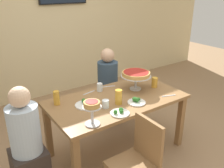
{
  "coord_description": "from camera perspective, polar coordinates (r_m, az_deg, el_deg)",
  "views": [
    {
      "loc": [
        -1.53,
        -2.13,
        2.0
      ],
      "look_at": [
        0.0,
        0.1,
        0.89
      ],
      "focal_mm": 39.22,
      "sensor_mm": 36.0,
      "label": 1
    }
  ],
  "objects": [
    {
      "name": "ground_plane",
      "position": [
        3.3,
        1.02,
        -15.01
      ],
      "size": [
        12.0,
        12.0,
        0.0
      ],
      "primitive_type": "plane",
      "color": "#9E7A56"
    },
    {
      "name": "rear_partition",
      "position": [
        4.63,
        -15.37,
        14.11
      ],
      "size": [
        8.0,
        0.12,
        2.8
      ],
      "primitive_type": "cube",
      "color": "beige",
      "rests_on": "ground_plane"
    },
    {
      "name": "dining_table",
      "position": [
        2.95,
        1.1,
        -4.97
      ],
      "size": [
        1.62,
        0.87,
        0.74
      ],
      "color": "olive",
      "rests_on": "ground_plane"
    },
    {
      "name": "diner_head_west",
      "position": [
        2.65,
        -19.14,
        -13.84
      ],
      "size": [
        0.34,
        0.34,
        1.15
      ],
      "color": "#382D28",
      "rests_on": "ground_plane"
    },
    {
      "name": "diner_far_right",
      "position": [
        3.72,
        -0.99,
        -1.62
      ],
      "size": [
        0.34,
        0.34,
        1.15
      ],
      "rotation": [
        0.0,
        0.0,
        -1.57
      ],
      "color": "#382D28",
      "rests_on": "ground_plane"
    },
    {
      "name": "chair_near_left",
      "position": [
        2.4,
        6.2,
        -16.98
      ],
      "size": [
        0.4,
        0.4,
        0.87
      ],
      "rotation": [
        0.0,
        0.0,
        1.57
      ],
      "color": "olive",
      "rests_on": "ground_plane"
    },
    {
      "name": "deep_dish_pizza_stand",
      "position": [
        3.1,
        5.61,
        2.16
      ],
      "size": [
        0.38,
        0.38,
        0.24
      ],
      "color": "silver",
      "rests_on": "dining_table"
    },
    {
      "name": "personal_pizza_stand",
      "position": [
        2.32,
        -4.7,
        -5.58
      ],
      "size": [
        0.19,
        0.19,
        0.25
      ],
      "color": "silver",
      "rests_on": "dining_table"
    },
    {
      "name": "salad_plate_near_diner",
      "position": [
        2.75,
        -6.17,
        -4.69
      ],
      "size": [
        0.24,
        0.24,
        0.06
      ],
      "color": "white",
      "rests_on": "dining_table"
    },
    {
      "name": "salad_plate_far_diner",
      "position": [
        2.81,
        5.71,
        -4.03
      ],
      "size": [
        0.21,
        0.21,
        0.07
      ],
      "color": "white",
      "rests_on": "dining_table"
    },
    {
      "name": "salad_plate_spare",
      "position": [
        2.57,
        1.81,
        -6.64
      ],
      "size": [
        0.21,
        0.21,
        0.06
      ],
      "color": "white",
      "rests_on": "dining_table"
    },
    {
      "name": "beer_glass_amber_tall",
      "position": [
        3.25,
        9.89,
        0.39
      ],
      "size": [
        0.08,
        0.08,
        0.13
      ],
      "primitive_type": "cylinder",
      "color": "gold",
      "rests_on": "dining_table"
    },
    {
      "name": "beer_glass_amber_short",
      "position": [
        2.8,
        -12.81,
        -3.16
      ],
      "size": [
        0.07,
        0.07,
        0.16
      ],
      "primitive_type": "cylinder",
      "color": "gold",
      "rests_on": "dining_table"
    },
    {
      "name": "beer_glass_amber_spare",
      "position": [
        2.75,
        1.55,
        -3.03
      ],
      "size": [
        0.08,
        0.08,
        0.17
      ],
      "primitive_type": "cylinder",
      "color": "gold",
      "rests_on": "dining_table"
    },
    {
      "name": "water_glass_clear_near",
      "position": [
        3.09,
        -2.88,
        -0.75
      ],
      "size": [
        0.07,
        0.07,
        0.1
      ],
      "primitive_type": "cylinder",
      "color": "white",
      "rests_on": "dining_table"
    },
    {
      "name": "water_glass_clear_far",
      "position": [
        2.68,
        -1.5,
        -4.66
      ],
      "size": [
        0.07,
        0.07,
        0.09
      ],
      "primitive_type": "cylinder",
      "color": "white",
      "rests_on": "dining_table"
    },
    {
      "name": "cutlery_fork_near",
      "position": [
        3.53,
        6.5,
        1.28
      ],
      "size": [
        0.18,
        0.03,
        0.0
      ],
      "primitive_type": "cube",
      "rotation": [
        0.0,
        0.0,
        3.08
      ],
      "color": "silver",
      "rests_on": "dining_table"
    },
    {
      "name": "cutlery_knife_near",
      "position": [
        3.05,
        13.09,
        -2.67
      ],
      "size": [
        0.18,
        0.07,
        0.0
      ],
      "primitive_type": "cube",
      "rotation": [
        0.0,
        0.0,
        -0.34
      ],
      "color": "silver",
      "rests_on": "dining_table"
    },
    {
      "name": "cutlery_fork_far",
      "position": [
        3.23,
        -0.85,
        -0.57
      ],
      "size": [
        0.17,
        0.08,
        0.0
      ],
      "primitive_type": "cube",
      "rotation": [
        0.0,
        0.0,
        2.78
      ],
      "color": "silver",
      "rests_on": "dining_table"
    },
    {
      "name": "cutlery_knife_far",
      "position": [
        3.07,
        -5.39,
        -2.02
      ],
      "size": [
        0.18,
        0.05,
        0.0
      ],
      "primitive_type": "cube",
      "rotation": [
        0.0,
        0.0,
        3.35
      ],
      "color": "silver",
      "rests_on": "dining_table"
    }
  ]
}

